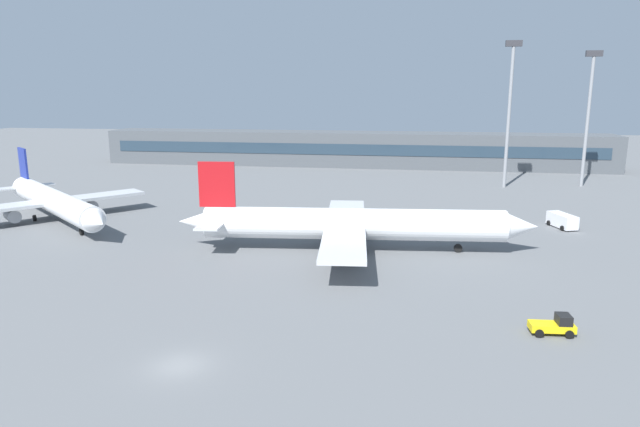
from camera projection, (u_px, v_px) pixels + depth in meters
name	position (u px, v px, depth m)	size (l,w,h in m)	color
ground_plane	(293.00, 233.00, 80.05)	(400.00, 400.00, 0.00)	slate
terminal_building	(351.00, 149.00, 150.77)	(133.60, 12.13, 9.00)	#4C5156
airplane_near	(356.00, 224.00, 70.69)	(45.24, 31.68, 11.17)	white
airplane_mid	(54.00, 201.00, 86.85)	(33.55, 29.10, 10.15)	white
baggage_tug_yellow	(555.00, 325.00, 46.72)	(3.71, 2.06, 1.75)	yellow
service_van_white	(562.00, 220.00, 82.98)	(3.67, 5.57, 2.08)	white
floodlight_tower_west	(589.00, 110.00, 115.85)	(3.20, 0.80, 27.76)	gray
floodlight_tower_east	(510.00, 105.00, 114.49)	(3.20, 0.80, 29.63)	gray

